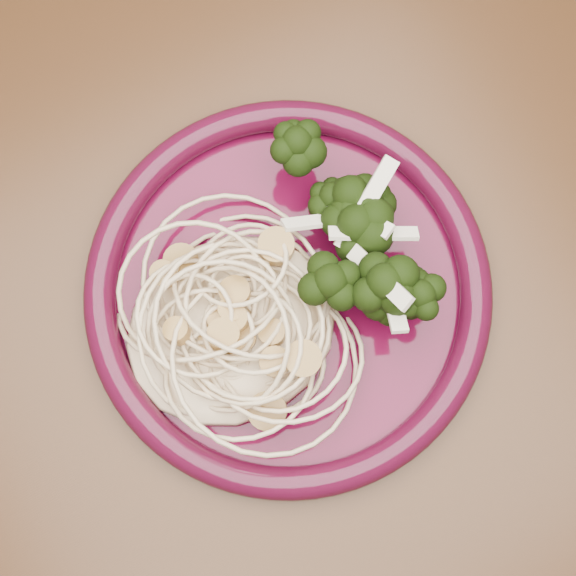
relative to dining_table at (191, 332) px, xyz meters
The scene contains 6 objects.
dining_table is the anchor object (origin of this frame).
dinner_plate 0.14m from the dining_table, 21.55° to the right, with size 0.33×0.33×0.02m.
spaghetti_pile 0.13m from the dining_table, 51.24° to the right, with size 0.16×0.14×0.04m, color beige.
scallop_cluster 0.17m from the dining_table, 51.24° to the right, with size 0.13×0.13×0.04m, color tan, non-canonical shape.
broccoli_pile 0.19m from the dining_table, 10.30° to the right, with size 0.10×0.16×0.06m, color black.
onion_garnish 0.22m from the dining_table, 10.30° to the right, with size 0.07×0.10×0.06m, color white, non-canonical shape.
Camera 1 is at (0.02, -0.14, 1.33)m, focal length 50.00 mm.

